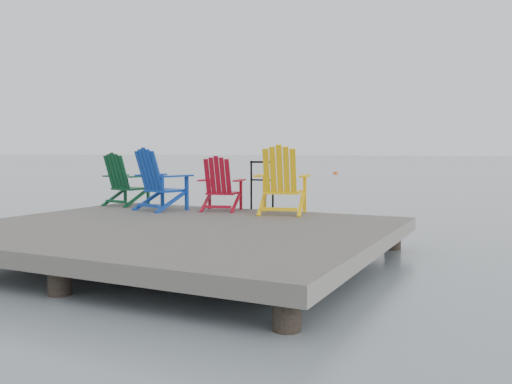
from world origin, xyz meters
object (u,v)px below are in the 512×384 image
at_px(handrail, 262,180).
at_px(buoy_b, 336,174).
at_px(chair_green, 124,180).
at_px(chair_yellow, 282,181).
at_px(chair_red, 221,184).
at_px(chair_blue, 159,180).

distance_m(handrail, buoy_b, 28.81).
bearing_deg(chair_green, chair_yellow, 5.68).
xyz_separation_m(handrail, chair_red, (-0.60, -0.47, -0.06)).
distance_m(chair_green, chair_yellow, 3.40).
bearing_deg(chair_green, handrail, 15.69).
relative_size(handrail, chair_red, 0.94).
bearing_deg(chair_blue, chair_red, 37.14).
bearing_deg(chair_red, chair_yellow, -15.10).
height_order(chair_red, chair_yellow, chair_yellow).
height_order(chair_blue, chair_yellow, chair_yellow).
bearing_deg(chair_green, buoy_b, 105.21).
relative_size(handrail, chair_blue, 0.81).
distance_m(chair_red, chair_yellow, 1.21).
height_order(chair_red, buoy_b, chair_red).
bearing_deg(chair_red, chair_green, 166.24).
bearing_deg(chair_blue, chair_yellow, 25.04).
distance_m(chair_blue, chair_yellow, 2.29).
relative_size(chair_yellow, buoy_b, 3.49).
xyz_separation_m(handrail, chair_blue, (-1.65, -0.90, 0.02)).
bearing_deg(handrail, chair_yellow, -39.35).
bearing_deg(buoy_b, chair_green, -80.67).
xyz_separation_m(chair_red, buoy_b, (-6.84, 28.29, -0.98)).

